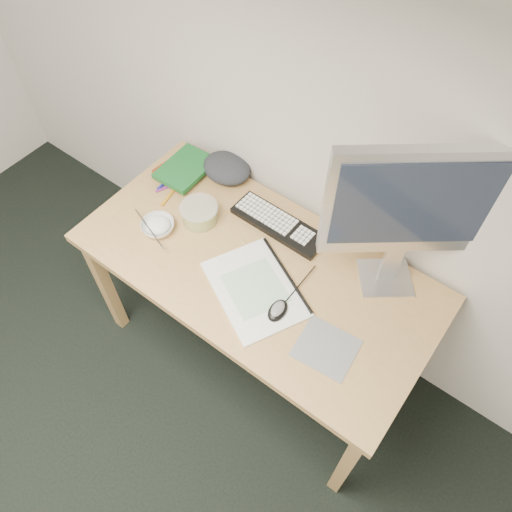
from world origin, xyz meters
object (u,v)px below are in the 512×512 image
at_px(keyboard, 279,224).
at_px(monitor, 412,207).
at_px(sketchpad, 255,289).
at_px(rice_bowl, 158,227).
at_px(desk, 256,277).

relative_size(keyboard, monitor, 0.62).
xyz_separation_m(sketchpad, rice_bowl, (-0.48, -0.01, 0.02)).
height_order(desk, sketchpad, sketchpad).
height_order(desk, rice_bowl, rice_bowl).
bearing_deg(rice_bowl, keyboard, 39.33).
bearing_deg(monitor, keyboard, 146.00).
bearing_deg(monitor, rice_bowl, 163.76).
height_order(sketchpad, keyboard, keyboard).
distance_m(desk, rice_bowl, 0.44).
height_order(keyboard, rice_bowl, rice_bowl).
bearing_deg(monitor, desk, 171.41).
xyz_separation_m(sketchpad, keyboard, (-0.11, 0.30, 0.01)).
bearing_deg(keyboard, desk, -76.96).
relative_size(desk, keyboard, 3.48).
xyz_separation_m(monitor, rice_bowl, (-0.84, -0.34, -0.38)).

